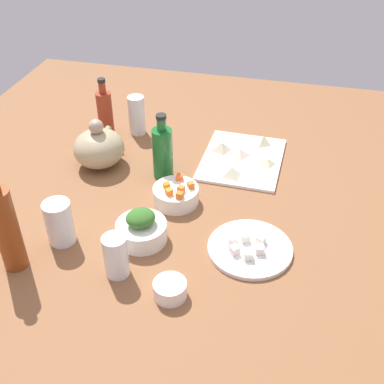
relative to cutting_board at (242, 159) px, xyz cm
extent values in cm
cube|color=brown|center=(-27.58, 10.69, -2.00)|extent=(190.00, 190.00, 3.00)
cube|color=white|center=(0.00, 0.00, 0.00)|extent=(32.40, 26.75, 1.00)
cylinder|color=white|center=(-42.53, -8.67, 0.10)|extent=(22.51, 22.51, 1.20)
cylinder|color=white|center=(-45.08, 20.40, 2.23)|extent=(13.72, 13.72, 5.46)
cylinder|color=white|center=(-26.95, 15.78, 2.02)|extent=(13.58, 13.58, 5.05)
cylinder|color=white|center=(-62.48, 7.68, 1.60)|extent=(8.09, 8.09, 4.19)
ellipsoid|color=tan|center=(-13.02, 45.37, 5.62)|extent=(16.91, 16.41, 12.23)
sphere|color=tan|center=(-13.02, 45.37, 13.63)|extent=(4.73, 4.73, 4.73)
cylinder|color=tan|center=(-5.83, 45.37, 7.15)|extent=(5.38, 2.00, 3.93)
cylinder|color=maroon|center=(5.71, 50.33, 7.72)|extent=(5.36, 5.36, 16.44)
cylinder|color=maroon|center=(5.71, 50.33, 17.99)|extent=(2.41, 2.41, 4.08)
cylinder|color=black|center=(5.71, 50.33, 20.63)|extent=(2.68, 2.68, 1.20)
cylinder|color=#1A672B|center=(-14.60, 23.22, 7.83)|extent=(6.36, 6.36, 16.65)
cylinder|color=#1A672B|center=(-14.60, 23.22, 18.15)|extent=(2.86, 2.86, 3.99)
cylinder|color=black|center=(-14.60, 23.22, 20.74)|extent=(3.18, 3.18, 1.20)
cylinder|color=brown|center=(-61.71, 48.58, 11.16)|extent=(6.00, 6.00, 23.31)
cylinder|color=white|center=(-50.38, 41.26, 5.72)|extent=(7.38, 7.38, 12.45)
cylinder|color=white|center=(-58.36, 22.45, 5.33)|extent=(6.15, 6.15, 11.65)
cylinder|color=white|center=(9.82, 40.07, 6.59)|extent=(5.95, 5.95, 14.19)
cube|color=orange|center=(-28.13, 13.82, 5.45)|extent=(2.16, 2.16, 1.80)
cube|color=orange|center=(-27.14, 18.34, 5.45)|extent=(2.49, 2.49, 1.80)
cube|color=orange|center=(-22.41, 15.74, 5.45)|extent=(1.89, 1.89, 1.80)
cube|color=orange|center=(-31.07, 13.45, 5.45)|extent=(2.11, 2.11, 1.80)
cube|color=orange|center=(-30.30, 16.80, 5.45)|extent=(2.54, 2.54, 1.80)
cube|color=orange|center=(-25.56, 11.54, 5.45)|extent=(2.50, 2.50, 1.80)
ellipsoid|color=#346725|center=(-45.08, 20.40, 7.08)|extent=(10.62, 10.71, 4.23)
cube|color=white|center=(-45.87, -5.06, 1.80)|extent=(3.09, 3.09, 2.20)
cube|color=white|center=(-44.15, -11.29, 1.80)|extent=(2.72, 2.72, 2.20)
cube|color=white|center=(-40.43, -6.98, 1.80)|extent=(2.83, 2.83, 2.20)
cube|color=white|center=(-40.32, -11.12, 1.80)|extent=(2.83, 2.83, 2.20)
cube|color=white|center=(-46.89, -8.79, 1.80)|extent=(2.61, 2.61, 2.20)
cube|color=white|center=(-42.11, -3.83, 1.80)|extent=(2.44, 2.44, 2.20)
pyramid|color=beige|center=(3.06, 7.61, 2.09)|extent=(6.45, 6.88, 3.19)
pyramid|color=beige|center=(-10.97, 1.76, 2.07)|extent=(7.49, 7.29, 3.15)
pyramid|color=beige|center=(-1.98, -8.53, 1.72)|extent=(5.74, 5.82, 2.43)
pyramid|color=beige|center=(1.34, 1.08, 1.81)|extent=(6.66, 6.73, 2.62)
pyramid|color=beige|center=(10.88, -5.70, 2.07)|extent=(6.40, 5.96, 3.13)
camera|label=1|loc=(-137.71, -15.76, 89.31)|focal=45.66mm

